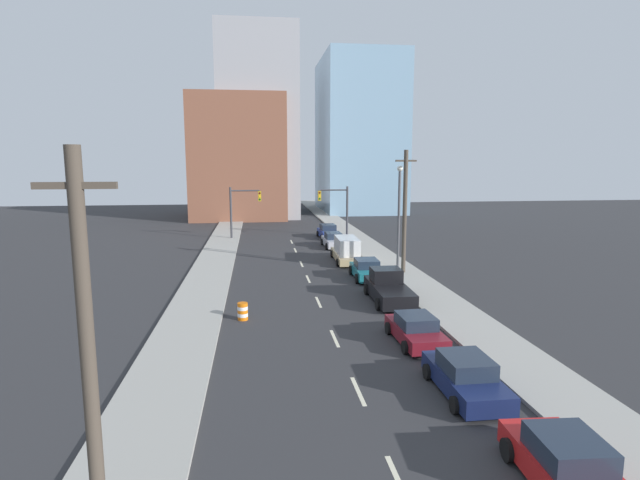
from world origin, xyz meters
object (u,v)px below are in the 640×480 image
Objects in this scene: traffic_barrel at (243,311)px; sedan_teal at (367,270)px; utility_pole_left_near at (88,354)px; pickup_truck_black at (388,288)px; traffic_signal_right at (339,205)px; sedan_blue at (328,232)px; street_lamp at (399,211)px; traffic_signal_left at (240,206)px; utility_pole_right_mid at (405,212)px; sedan_silver at (333,240)px; sedan_navy at (465,377)px; sedan_maroon at (416,330)px; sedan_red at (567,465)px; box_truck_tan at (347,250)px.

sedan_teal reaches higher than traffic_barrel.
utility_pole_left_near is 1.56× the size of pickup_truck_black.
sedan_teal is at bearing -93.62° from traffic_signal_right.
sedan_blue is (-1.29, -0.37, -3.01)m from traffic_signal_right.
traffic_signal_right is 18.76m from street_lamp.
sedan_teal is at bearing -64.49° from traffic_signal_left.
utility_pole_right_mid is 2.01× the size of sedan_silver.
sedan_teal is (11.51, 24.75, -3.88)m from utility_pole_left_near.
sedan_navy is (-3.50, -19.67, -4.17)m from utility_pole_right_mid.
street_lamp reaches higher than sedan_teal.
sedan_teal is at bearing -89.99° from sedan_silver.
sedan_blue is at bearing -163.86° from traffic_signal_right.
traffic_signal_right is 20.82m from sedan_teal.
sedan_maroon is 33.40m from sedan_blue.
utility_pole_left_near is 1.96× the size of sedan_teal.
sedan_navy is (9.42, -39.15, -3.05)m from traffic_signal_left.
utility_pole_left_near is 13.29m from sedan_navy.
sedan_maroon is at bearing -93.45° from pickup_truck_black.
traffic_signal_right is at bearing 87.87° from sedan_teal.
sedan_red reaches higher than traffic_barrel.
box_truck_tan is (-3.44, 5.33, -3.83)m from utility_pole_right_mid.
traffic_signal_right is 1.02× the size of pickup_truck_black.
sedan_maroon is 0.92× the size of sedan_silver.
utility_pole_left_near is at bearing -113.45° from sedan_teal.
sedan_silver is at bearing 92.37° from pickup_truck_black.
sedan_red is 0.94× the size of sedan_blue.
street_lamp is at bearing 80.79° from sedan_navy.
utility_pole_left_near is 40.54m from sedan_silver.
sedan_maroon is (-1.85, -33.77, -3.09)m from traffic_signal_right.
sedan_red is at bearing -92.10° from sedan_blue.
utility_pole_left_near is at bearing -99.53° from traffic_barrel.
sedan_navy is 1.04× the size of sedan_maroon.
sedan_maroon is at bearing -90.88° from sedan_teal.
utility_pole_left_near reaches higher than traffic_signal_left.
sedan_red is 5.59m from sedan_navy.
sedan_maroon is (10.96, 11.53, -3.93)m from utility_pole_left_near.
street_lamp is at bearing 61.59° from utility_pole_left_near.
traffic_signal_left reaches higher than box_truck_tan.
traffic_signal_left is 40.38m from sedan_navy.
sedan_teal is 14.03m from sedan_silver.
street_lamp is 1.90× the size of sedan_red.
utility_pole_right_mid is 20.41m from sedan_navy.
traffic_signal_left is at bearing 103.64° from sedan_maroon.
sedan_teal is at bearing 85.92° from sedan_maroon.
street_lamp reaches higher than traffic_signal_left.
street_lamp reaches higher than sedan_navy.
traffic_barrel is 9.27m from pickup_truck_black.
box_truck_tan reaches higher than sedan_red.
sedan_teal reaches higher than sedan_navy.
street_lamp is 1.45× the size of pickup_truck_black.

